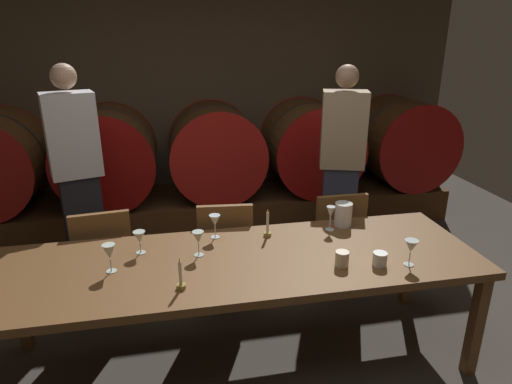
{
  "coord_description": "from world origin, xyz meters",
  "views": [
    {
      "loc": [
        -0.47,
        -2.21,
        2.04
      ],
      "look_at": [
        0.06,
        0.44,
        1.06
      ],
      "focal_mm": 30.98,
      "sensor_mm": 36.0,
      "label": 1
    }
  ],
  "objects_px": {
    "wine_glass_right": "(331,213)",
    "dining_table": "(238,268)",
    "candle_left": "(181,280)",
    "chair_left": "(105,257)",
    "candle_right": "(268,229)",
    "wine_barrel_center": "(215,151)",
    "guest_left": "(78,177)",
    "guest_right": "(341,166)",
    "cup_left": "(342,259)",
    "wine_barrel_right": "(310,146)",
    "wine_barrel_far_right": "(401,142)",
    "chair_center": "(225,248)",
    "wine_glass_center_left": "(198,238)",
    "pitcher": "(343,214)",
    "wine_glass_far_left": "(109,252)",
    "wine_glass_center_right": "(215,221)",
    "wine_glass_far_right": "(411,247)",
    "cup_right": "(380,259)",
    "chair_right": "(335,236)",
    "wine_glass_left": "(139,238)",
    "wine_barrel_left": "(108,156)"
  },
  "relations": [
    {
      "from": "wine_barrel_right",
      "to": "cup_left",
      "type": "xyz_separation_m",
      "value": [
        -0.59,
        -2.45,
        -0.05
      ]
    },
    {
      "from": "wine_barrel_left",
      "to": "chair_center",
      "type": "height_order",
      "value": "wine_barrel_left"
    },
    {
      "from": "chair_left",
      "to": "guest_left",
      "type": "height_order",
      "value": "guest_left"
    },
    {
      "from": "chair_left",
      "to": "pitcher",
      "type": "height_order",
      "value": "pitcher"
    },
    {
      "from": "wine_barrel_right",
      "to": "guest_left",
      "type": "distance_m",
      "value": 2.49
    },
    {
      "from": "chair_left",
      "to": "pitcher",
      "type": "bearing_deg",
      "value": 162.73
    },
    {
      "from": "wine_barrel_left",
      "to": "wine_glass_center_right",
      "type": "xyz_separation_m",
      "value": [
        0.89,
        -1.92,
        0.02
      ]
    },
    {
      "from": "guest_right",
      "to": "cup_left",
      "type": "height_order",
      "value": "guest_right"
    },
    {
      "from": "wine_barrel_left",
      "to": "guest_right",
      "type": "distance_m",
      "value": 2.37
    },
    {
      "from": "wine_glass_far_right",
      "to": "guest_right",
      "type": "bearing_deg",
      "value": 84.49
    },
    {
      "from": "dining_table",
      "to": "guest_left",
      "type": "height_order",
      "value": "guest_left"
    },
    {
      "from": "candle_right",
      "to": "wine_glass_right",
      "type": "height_order",
      "value": "candle_right"
    },
    {
      "from": "wine_glass_left",
      "to": "wine_barrel_far_right",
      "type": "bearing_deg",
      "value": 35.56
    },
    {
      "from": "wine_glass_far_left",
      "to": "wine_barrel_center",
      "type": "bearing_deg",
      "value": 69.33
    },
    {
      "from": "chair_right",
      "to": "candle_right",
      "type": "bearing_deg",
      "value": 32.19
    },
    {
      "from": "wine_barrel_right",
      "to": "candle_right",
      "type": "bearing_deg",
      "value": -115.28
    },
    {
      "from": "chair_right",
      "to": "pitcher",
      "type": "xyz_separation_m",
      "value": [
        -0.09,
        -0.33,
        0.34
      ]
    },
    {
      "from": "dining_table",
      "to": "wine_glass_far_right",
      "type": "distance_m",
      "value": 1.03
    },
    {
      "from": "wine_glass_left",
      "to": "cup_right",
      "type": "relative_size",
      "value": 1.74
    },
    {
      "from": "wine_barrel_right",
      "to": "chair_left",
      "type": "distance_m",
      "value": 2.61
    },
    {
      "from": "wine_barrel_far_right",
      "to": "wine_glass_far_right",
      "type": "height_order",
      "value": "wine_barrel_far_right"
    },
    {
      "from": "chair_center",
      "to": "candle_right",
      "type": "relative_size",
      "value": 4.44
    },
    {
      "from": "candle_left",
      "to": "wine_glass_right",
      "type": "bearing_deg",
      "value": 27.99
    },
    {
      "from": "wine_barrel_center",
      "to": "guest_left",
      "type": "distance_m",
      "value": 1.57
    },
    {
      "from": "chair_right",
      "to": "wine_glass_left",
      "type": "bearing_deg",
      "value": 18.62
    },
    {
      "from": "wine_glass_center_left",
      "to": "pitcher",
      "type": "bearing_deg",
      "value": 13.61
    },
    {
      "from": "wine_glass_far_right",
      "to": "candle_right",
      "type": "bearing_deg",
      "value": 143.23
    },
    {
      "from": "wine_glass_right",
      "to": "dining_table",
      "type": "bearing_deg",
      "value": -156.97
    },
    {
      "from": "dining_table",
      "to": "cup_left",
      "type": "xyz_separation_m",
      "value": [
        0.58,
        -0.2,
        0.11
      ]
    },
    {
      "from": "cup_left",
      "to": "chair_right",
      "type": "bearing_deg",
      "value": 70.62
    },
    {
      "from": "chair_right",
      "to": "pitcher",
      "type": "height_order",
      "value": "pitcher"
    },
    {
      "from": "pitcher",
      "to": "wine_glass_far_left",
      "type": "relative_size",
      "value": 0.98
    },
    {
      "from": "wine_glass_center_right",
      "to": "wine_glass_center_left",
      "type": "bearing_deg",
      "value": -118.67
    },
    {
      "from": "candle_left",
      "to": "chair_left",
      "type": "bearing_deg",
      "value": 119.41
    },
    {
      "from": "cup_left",
      "to": "chair_center",
      "type": "bearing_deg",
      "value": 124.29
    },
    {
      "from": "wine_barrel_center",
      "to": "candle_right",
      "type": "distance_m",
      "value": 1.97
    },
    {
      "from": "wine_barrel_center",
      "to": "chair_center",
      "type": "relative_size",
      "value": 1.12
    },
    {
      "from": "candle_right",
      "to": "dining_table",
      "type": "bearing_deg",
      "value": -130.91
    },
    {
      "from": "candle_right",
      "to": "cup_right",
      "type": "relative_size",
      "value": 2.37
    },
    {
      "from": "wine_barrel_right",
      "to": "candle_left",
      "type": "distance_m",
      "value": 2.94
    },
    {
      "from": "guest_right",
      "to": "cup_left",
      "type": "relative_size",
      "value": 19.31
    },
    {
      "from": "chair_right",
      "to": "cup_right",
      "type": "distance_m",
      "value": 0.97
    },
    {
      "from": "guest_left",
      "to": "wine_glass_left",
      "type": "height_order",
      "value": "guest_left"
    },
    {
      "from": "wine_glass_far_left",
      "to": "cup_left",
      "type": "distance_m",
      "value": 1.34
    },
    {
      "from": "wine_glass_center_left",
      "to": "wine_glass_right",
      "type": "xyz_separation_m",
      "value": [
        0.92,
        0.2,
        0.01
      ]
    },
    {
      "from": "wine_barrel_right",
      "to": "wine_glass_far_left",
      "type": "bearing_deg",
      "value": -130.34
    },
    {
      "from": "wine_barrel_far_right",
      "to": "chair_center",
      "type": "bearing_deg",
      "value": -145.04
    },
    {
      "from": "wine_barrel_left",
      "to": "wine_barrel_far_right",
      "type": "xyz_separation_m",
      "value": [
        3.28,
        0.0,
        0.0
      ]
    },
    {
      "from": "candle_right",
      "to": "wine_glass_far_right",
      "type": "xyz_separation_m",
      "value": [
        0.73,
        -0.55,
        0.06
      ]
    },
    {
      "from": "wine_glass_center_left",
      "to": "cup_right",
      "type": "relative_size",
      "value": 1.91
    }
  ]
}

